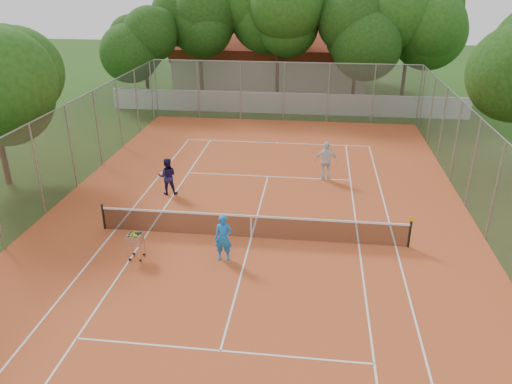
# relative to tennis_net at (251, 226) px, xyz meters

# --- Properties ---
(ground) EXTENTS (120.00, 120.00, 0.00)m
(ground) POSITION_rel_tennis_net_xyz_m (0.00, 0.00, -0.51)
(ground) COLOR #1B3A0F
(ground) RESTS_ON ground
(court_pad) EXTENTS (18.00, 34.00, 0.02)m
(court_pad) POSITION_rel_tennis_net_xyz_m (0.00, 0.00, -0.50)
(court_pad) COLOR #BE4F25
(court_pad) RESTS_ON ground
(court_lines) EXTENTS (10.98, 23.78, 0.01)m
(court_lines) POSITION_rel_tennis_net_xyz_m (0.00, 0.00, -0.49)
(court_lines) COLOR white
(court_lines) RESTS_ON court_pad
(tennis_net) EXTENTS (11.88, 0.10, 0.98)m
(tennis_net) POSITION_rel_tennis_net_xyz_m (0.00, 0.00, 0.00)
(tennis_net) COLOR black
(tennis_net) RESTS_ON court_pad
(perimeter_fence) EXTENTS (18.00, 34.00, 4.00)m
(perimeter_fence) POSITION_rel_tennis_net_xyz_m (0.00, 0.00, 1.49)
(perimeter_fence) COLOR slate
(perimeter_fence) RESTS_ON ground
(boundary_wall) EXTENTS (26.00, 0.30, 1.50)m
(boundary_wall) POSITION_rel_tennis_net_xyz_m (0.00, 19.00, 0.24)
(boundary_wall) COLOR silver
(boundary_wall) RESTS_ON ground
(clubhouse) EXTENTS (16.40, 9.00, 4.40)m
(clubhouse) POSITION_rel_tennis_net_xyz_m (-2.00, 29.00, 1.69)
(clubhouse) COLOR beige
(clubhouse) RESTS_ON ground
(tropical_trees) EXTENTS (29.00, 19.00, 10.00)m
(tropical_trees) POSITION_rel_tennis_net_xyz_m (0.00, 22.00, 4.49)
(tropical_trees) COLOR #13330C
(tropical_trees) RESTS_ON ground
(player_near) EXTENTS (0.64, 0.44, 1.73)m
(player_near) POSITION_rel_tennis_net_xyz_m (-0.76, -1.71, 0.37)
(player_near) COLOR blue
(player_near) RESTS_ON court_pad
(player_far_left) EXTENTS (0.96, 0.82, 1.73)m
(player_far_left) POSITION_rel_tennis_net_xyz_m (-4.38, 3.72, 0.38)
(player_far_left) COLOR #1E1747
(player_far_left) RESTS_ON court_pad
(player_far_right) EXTENTS (1.14, 0.48, 1.95)m
(player_far_right) POSITION_rel_tennis_net_xyz_m (2.88, 6.39, 0.48)
(player_far_right) COLOR white
(player_far_right) RESTS_ON court_pad
(ball_hopper) EXTENTS (0.58, 0.58, 1.07)m
(ball_hopper) POSITION_rel_tennis_net_xyz_m (-3.87, -2.04, 0.04)
(ball_hopper) COLOR #B0B1B7
(ball_hopper) RESTS_ON court_pad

